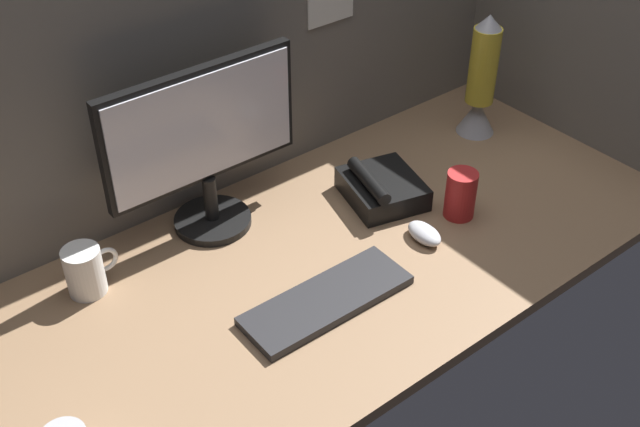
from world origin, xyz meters
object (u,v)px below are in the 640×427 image
object	(u,v)px
mug_ceramic_white	(85,271)
mug_red_plastic	(461,194)
mouse	(424,233)
monitor	(203,141)
keyboard	(327,300)
lava_lamp	(481,85)
desk_phone	(381,188)

from	to	relation	value
mug_ceramic_white	mug_red_plastic	xyz separation A→B (cm)	(80.21, -30.13, 0.46)
mouse	mug_ceramic_white	distance (cm)	74.51
monitor	keyboard	bearing A→B (deg)	-84.22
mug_red_plastic	lava_lamp	size ratio (longest dim) A/B	0.35
keyboard	mouse	xyz separation A→B (cm)	(30.67, 2.66, 0.70)
mouse	desk_phone	bearing A→B (deg)	85.96
mug_ceramic_white	mug_red_plastic	distance (cm)	85.69
keyboard	mug_ceramic_white	xyz separation A→B (cm)	(-36.63, 34.40, 4.46)
mouse	mug_red_plastic	world-z (taller)	mug_red_plastic
mug_red_plastic	desk_phone	bearing A→B (deg)	121.97
keyboard	lava_lamp	xyz separation A→B (cm)	(74.99, 27.99, 13.24)
keyboard	mouse	size ratio (longest dim) A/B	3.85
mug_red_plastic	lava_lamp	world-z (taller)	lava_lamp
mug_ceramic_white	mug_red_plastic	size ratio (longest dim) A/B	0.99
mug_ceramic_white	keyboard	bearing A→B (deg)	-43.20
monitor	mouse	bearing A→B (deg)	-45.89
mug_ceramic_white	lava_lamp	bearing A→B (deg)	-3.29
monitor	mug_red_plastic	xyz separation A→B (cm)	(47.46, -34.02, -16.42)
keyboard	mug_red_plastic	distance (cm)	44.07
monitor	desk_phone	size ratio (longest dim) A/B	2.07
monitor	mug_red_plastic	size ratio (longest dim) A/B	3.97
desk_phone	mouse	bearing A→B (deg)	-98.88
mouse	lava_lamp	distance (cm)	52.57
monitor	mug_ceramic_white	world-z (taller)	monitor
mouse	mug_ceramic_white	world-z (taller)	mug_ceramic_white
mug_ceramic_white	desk_phone	world-z (taller)	mug_ceramic_white
keyboard	desk_phone	xyz separation A→B (cm)	(33.46, 20.50, 2.19)
keyboard	lava_lamp	size ratio (longest dim) A/B	1.09
keyboard	lava_lamp	distance (cm)	81.13
desk_phone	mug_red_plastic	bearing A→B (deg)	-58.03
mouse	monitor	bearing A→B (deg)	138.95
mug_red_plastic	desk_phone	size ratio (longest dim) A/B	0.52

